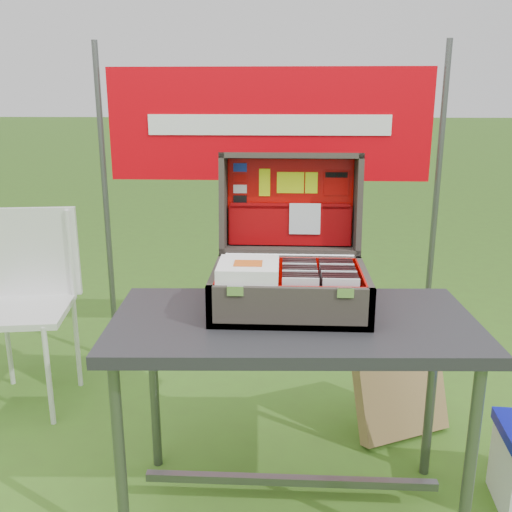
# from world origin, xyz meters

# --- Properties ---
(ground) EXTENTS (80.00, 80.00, 0.00)m
(ground) POSITION_xyz_m (0.00, 0.00, 0.00)
(ground) COLOR #3E671F
(ground) RESTS_ON ground
(table) EXTENTS (1.21, 0.65, 0.74)m
(table) POSITION_xyz_m (0.12, -0.06, 0.37)
(table) COLOR #232326
(table) RESTS_ON ground
(table_top) EXTENTS (1.21, 0.65, 0.04)m
(table_top) POSITION_xyz_m (0.12, -0.06, 0.72)
(table_top) COLOR #232326
(table_top) RESTS_ON ground
(table_leg_fl) EXTENTS (0.04, 0.04, 0.70)m
(table_leg_fl) POSITION_xyz_m (-0.41, -0.30, 0.35)
(table_leg_fl) COLOR #59595B
(table_leg_fl) RESTS_ON ground
(table_leg_fr) EXTENTS (0.04, 0.04, 0.70)m
(table_leg_fr) POSITION_xyz_m (0.65, -0.30, 0.35)
(table_leg_fr) COLOR #59595B
(table_leg_fr) RESTS_ON ground
(table_leg_bl) EXTENTS (0.04, 0.04, 0.70)m
(table_leg_bl) POSITION_xyz_m (-0.41, 0.18, 0.35)
(table_leg_bl) COLOR #59595B
(table_leg_bl) RESTS_ON ground
(table_leg_br) EXTENTS (0.04, 0.04, 0.70)m
(table_leg_br) POSITION_xyz_m (0.65, 0.18, 0.35)
(table_leg_br) COLOR #59595B
(table_leg_br) RESTS_ON ground
(table_brace) EXTENTS (1.03, 0.03, 0.03)m
(table_brace) POSITION_xyz_m (0.12, -0.06, 0.12)
(table_brace) COLOR #59595B
(table_brace) RESTS_ON ground
(suitcase) EXTENTS (0.52, 0.53, 0.50)m
(suitcase) POSITION_xyz_m (0.10, 0.07, 0.99)
(suitcase) COLOR #4D453C
(suitcase) RESTS_ON table
(suitcase_base_bottom) EXTENTS (0.52, 0.37, 0.02)m
(suitcase_base_bottom) POSITION_xyz_m (0.10, 0.01, 0.75)
(suitcase_base_bottom) COLOR #4D453C
(suitcase_base_bottom) RESTS_ON table_top
(suitcase_base_wall_front) EXTENTS (0.52, 0.02, 0.14)m
(suitcase_base_wall_front) POSITION_xyz_m (0.10, -0.16, 0.81)
(suitcase_base_wall_front) COLOR #4D453C
(suitcase_base_wall_front) RESTS_ON table_top
(suitcase_base_wall_back) EXTENTS (0.52, 0.02, 0.14)m
(suitcase_base_wall_back) POSITION_xyz_m (0.10, 0.19, 0.81)
(suitcase_base_wall_back) COLOR #4D453C
(suitcase_base_wall_back) RESTS_ON table_top
(suitcase_base_wall_left) EXTENTS (0.02, 0.37, 0.14)m
(suitcase_base_wall_left) POSITION_xyz_m (-0.14, 0.01, 0.81)
(suitcase_base_wall_left) COLOR #4D453C
(suitcase_base_wall_left) RESTS_ON table_top
(suitcase_base_wall_right) EXTENTS (0.02, 0.37, 0.14)m
(suitcase_base_wall_right) POSITION_xyz_m (0.35, 0.01, 0.81)
(suitcase_base_wall_right) COLOR #4D453C
(suitcase_base_wall_right) RESTS_ON table_top
(suitcase_liner_floor) EXTENTS (0.48, 0.33, 0.01)m
(suitcase_liner_floor) POSITION_xyz_m (0.10, 0.01, 0.76)
(suitcase_liner_floor) COLOR red
(suitcase_liner_floor) RESTS_ON suitcase_base_bottom
(suitcase_latch_left) EXTENTS (0.05, 0.01, 0.03)m
(suitcase_latch_left) POSITION_xyz_m (-0.06, -0.17, 0.87)
(suitcase_latch_left) COLOR silver
(suitcase_latch_left) RESTS_ON suitcase_base_wall_front
(suitcase_latch_right) EXTENTS (0.05, 0.01, 0.03)m
(suitcase_latch_right) POSITION_xyz_m (0.27, -0.17, 0.87)
(suitcase_latch_right) COLOR silver
(suitcase_latch_right) RESTS_ON suitcase_base_wall_front
(suitcase_hinge) EXTENTS (0.46, 0.02, 0.02)m
(suitcase_hinge) POSITION_xyz_m (0.10, 0.20, 0.88)
(suitcase_hinge) COLOR silver
(suitcase_hinge) RESTS_ON suitcase_base_wall_back
(suitcase_lid_back) EXTENTS (0.52, 0.06, 0.37)m
(suitcase_lid_back) POSITION_xyz_m (0.10, 0.35, 1.05)
(suitcase_lid_back) COLOR #4D453C
(suitcase_lid_back) RESTS_ON suitcase_base_wall_back
(suitcase_lid_rim_far) EXTENTS (0.52, 0.14, 0.03)m
(suitcase_lid_rim_far) POSITION_xyz_m (0.10, 0.30, 1.23)
(suitcase_lid_rim_far) COLOR #4D453C
(suitcase_lid_rim_far) RESTS_ON suitcase_lid_back
(suitcase_lid_rim_near) EXTENTS (0.52, 0.14, 0.03)m
(suitcase_lid_rim_near) POSITION_xyz_m (0.10, 0.27, 0.88)
(suitcase_lid_rim_near) COLOR #4D453C
(suitcase_lid_rim_near) RESTS_ON suitcase_lid_back
(suitcase_lid_rim_left) EXTENTS (0.02, 0.17, 0.38)m
(suitcase_lid_rim_left) POSITION_xyz_m (-0.14, 0.29, 1.05)
(suitcase_lid_rim_left) COLOR #4D453C
(suitcase_lid_rim_left) RESTS_ON suitcase_lid_back
(suitcase_lid_rim_right) EXTENTS (0.02, 0.17, 0.38)m
(suitcase_lid_rim_right) POSITION_xyz_m (0.35, 0.29, 1.05)
(suitcase_lid_rim_right) COLOR #4D453C
(suitcase_lid_rim_right) RESTS_ON suitcase_lid_back
(suitcase_lid_liner) EXTENTS (0.47, 0.04, 0.32)m
(suitcase_lid_liner) POSITION_xyz_m (0.10, 0.33, 1.05)
(suitcase_lid_liner) COLOR red
(suitcase_lid_liner) RESTS_ON suitcase_lid_back
(suitcase_liner_wall_front) EXTENTS (0.48, 0.01, 0.12)m
(suitcase_liner_wall_front) POSITION_xyz_m (0.10, -0.15, 0.82)
(suitcase_liner_wall_front) COLOR red
(suitcase_liner_wall_front) RESTS_ON suitcase_base_bottom
(suitcase_liner_wall_back) EXTENTS (0.48, 0.01, 0.12)m
(suitcase_liner_wall_back) POSITION_xyz_m (0.10, 0.18, 0.82)
(suitcase_liner_wall_back) COLOR red
(suitcase_liner_wall_back) RESTS_ON suitcase_base_bottom
(suitcase_liner_wall_left) EXTENTS (0.01, 0.33, 0.12)m
(suitcase_liner_wall_left) POSITION_xyz_m (-0.13, 0.01, 0.82)
(suitcase_liner_wall_left) COLOR red
(suitcase_liner_wall_left) RESTS_ON suitcase_base_bottom
(suitcase_liner_wall_right) EXTENTS (0.01, 0.33, 0.12)m
(suitcase_liner_wall_right) POSITION_xyz_m (0.34, 0.01, 0.82)
(suitcase_liner_wall_right) COLOR red
(suitcase_liner_wall_right) RESTS_ON suitcase_base_bottom
(suitcase_lid_pocket) EXTENTS (0.46, 0.05, 0.15)m
(suitcase_lid_pocket) POSITION_xyz_m (0.10, 0.30, 0.97)
(suitcase_lid_pocket) COLOR #8A0306
(suitcase_lid_pocket) RESTS_ON suitcase_lid_liner
(suitcase_pocket_edge) EXTENTS (0.45, 0.02, 0.02)m
(suitcase_pocket_edge) POSITION_xyz_m (0.10, 0.31, 1.04)
(suitcase_pocket_edge) COLOR #8A0306
(suitcase_pocket_edge) RESTS_ON suitcase_lid_pocket
(suitcase_pocket_cd) EXTENTS (0.12, 0.02, 0.12)m
(suitcase_pocket_cd) POSITION_xyz_m (0.16, 0.29, 1.00)
(suitcase_pocket_cd) COLOR silver
(suitcase_pocket_cd) RESTS_ON suitcase_lid_pocket
(lid_sticker_cc_a) EXTENTS (0.05, 0.01, 0.03)m
(lid_sticker_cc_a) POSITION_xyz_m (-0.08, 0.34, 1.18)
(lid_sticker_cc_a) COLOR #1933B2
(lid_sticker_cc_a) RESTS_ON suitcase_lid_liner
(lid_sticker_cc_b) EXTENTS (0.05, 0.01, 0.03)m
(lid_sticker_cc_b) POSITION_xyz_m (-0.08, 0.33, 1.14)
(lid_sticker_cc_b) COLOR #B40603
(lid_sticker_cc_b) RESTS_ON suitcase_lid_liner
(lid_sticker_cc_c) EXTENTS (0.05, 0.01, 0.03)m
(lid_sticker_cc_c) POSITION_xyz_m (-0.08, 0.33, 1.10)
(lid_sticker_cc_c) COLOR white
(lid_sticker_cc_c) RESTS_ON suitcase_lid_liner
(lid_sticker_cc_d) EXTENTS (0.05, 0.01, 0.03)m
(lid_sticker_cc_d) POSITION_xyz_m (-0.08, 0.33, 1.06)
(lid_sticker_cc_d) COLOR black
(lid_sticker_cc_d) RESTS_ON suitcase_lid_liner
(lid_card_neon_tall) EXTENTS (0.04, 0.01, 0.10)m
(lid_card_neon_tall) POSITION_xyz_m (0.01, 0.33, 1.12)
(lid_card_neon_tall) COLOR #C9E710
(lid_card_neon_tall) RESTS_ON suitcase_lid_liner
(lid_card_neon_main) EXTENTS (0.10, 0.01, 0.08)m
(lid_card_neon_main) POSITION_xyz_m (0.10, 0.33, 1.12)
(lid_card_neon_main) COLOR #C9E710
(lid_card_neon_main) RESTS_ON suitcase_lid_liner
(lid_card_neon_small) EXTENTS (0.05, 0.01, 0.08)m
(lid_card_neon_small) POSITION_xyz_m (0.18, 0.33, 1.12)
(lid_card_neon_small) COLOR #C9E710
(lid_card_neon_small) RESTS_ON suitcase_lid_liner
(lid_sticker_band) EXTENTS (0.09, 0.01, 0.09)m
(lid_sticker_band) POSITION_xyz_m (0.28, 0.33, 1.12)
(lid_sticker_band) COLOR #B40603
(lid_sticker_band) RESTS_ON suitcase_lid_liner
(lid_sticker_band_bar) EXTENTS (0.08, 0.01, 0.02)m
(lid_sticker_band_bar) POSITION_xyz_m (0.28, 0.34, 1.15)
(lid_sticker_band_bar) COLOR black
(lid_sticker_band_bar) RESTS_ON suitcase_lid_liner
(cd_left_0) EXTENTS (0.11, 0.01, 0.13)m
(cd_left_0) POSITION_xyz_m (0.14, -0.12, 0.83)
(cd_left_0) COLOR silver
(cd_left_0) RESTS_ON suitcase_liner_floor
(cd_left_1) EXTENTS (0.11, 0.01, 0.13)m
(cd_left_1) POSITION_xyz_m (0.14, -0.10, 0.83)
(cd_left_1) COLOR black
(cd_left_1) RESTS_ON suitcase_liner_floor
(cd_left_2) EXTENTS (0.11, 0.01, 0.13)m
(cd_left_2) POSITION_xyz_m (0.14, -0.08, 0.83)
(cd_left_2) COLOR black
(cd_left_2) RESTS_ON suitcase_liner_floor
(cd_left_3) EXTENTS (0.11, 0.01, 0.13)m
(cd_left_3) POSITION_xyz_m (0.14, -0.06, 0.83)
(cd_left_3) COLOR black
(cd_left_3) RESTS_ON suitcase_liner_floor
(cd_left_4) EXTENTS (0.11, 0.01, 0.13)m
(cd_left_4) POSITION_xyz_m (0.14, -0.04, 0.83)
(cd_left_4) COLOR silver
(cd_left_4) RESTS_ON suitcase_liner_floor
(cd_left_5) EXTENTS (0.11, 0.01, 0.13)m
(cd_left_5) POSITION_xyz_m (0.14, -0.02, 0.83)
(cd_left_5) COLOR black
(cd_left_5) RESTS_ON suitcase_liner_floor
(cd_left_6) EXTENTS (0.11, 0.01, 0.13)m
(cd_left_6) POSITION_xyz_m (0.14, -0.00, 0.83)
(cd_left_6) COLOR black
(cd_left_6) RESTS_ON suitcase_liner_floor
(cd_left_7) EXTENTS (0.11, 0.01, 0.13)m
(cd_left_7) POSITION_xyz_m (0.14, 0.02, 0.83)
(cd_left_7) COLOR black
(cd_left_7) RESTS_ON suitcase_liner_floor
(cd_left_8) EXTENTS (0.11, 0.01, 0.13)m
(cd_left_8) POSITION_xyz_m (0.14, 0.04, 0.83)
(cd_left_8) COLOR silver
(cd_left_8) RESTS_ON suitcase_liner_floor
(cd_left_9) EXTENTS (0.11, 0.01, 0.13)m
(cd_left_9) POSITION_xyz_m (0.14, 0.06, 0.83)
(cd_left_9) COLOR black
(cd_left_9) RESTS_ON suitcase_liner_floor
(cd_left_10) EXTENTS (0.11, 0.01, 0.13)m
(cd_left_10) POSITION_xyz_m (0.14, 0.08, 0.83)
(cd_left_10) COLOR black
(cd_left_10) RESTS_ON suitcase_liner_floor
(cd_left_11) EXTENTS (0.11, 0.01, 0.13)m
(cd_left_11) POSITION_xyz_m (0.14, 0.10, 0.83)
(cd_left_11) COLOR black
(cd_left_11) RESTS_ON suitcase_liner_floor
(cd_right_0) EXTENTS (0.11, 0.01, 0.13)m
(cd_right_0) POSITION_xyz_m (0.26, -0.12, 0.83)
(cd_right_0) COLOR silver
(cd_right_0) RESTS_ON suitcase_liner_floor
(cd_right_1) EXTENTS (0.11, 0.01, 0.13)m
(cd_right_1) POSITION_xyz_m (0.26, -0.10, 0.83)
(cd_right_1) COLOR black
(cd_right_1) RESTS_ON suitcase_liner_floor
(cd_right_2) EXTENTS (0.11, 0.01, 0.13)m
(cd_right_2) POSITION_xyz_m (0.26, -0.08, 0.83)
(cd_right_2) COLOR black
(cd_right_2) RESTS_ON suitcase_liner_floor
(cd_right_3) EXTENTS (0.11, 0.01, 0.13)m
(cd_right_3) POSITION_xyz_m (0.26, -0.06, 0.83)
(cd_right_3) COLOR black
(cd_right_3) RESTS_ON suitcase_liner_floor
(cd_right_4) EXTENTS (0.11, 0.01, 0.13)m
(cd_right_4) POSITION_xyz_m (0.26, -0.04, 0.83)
(cd_right_4) COLOR silver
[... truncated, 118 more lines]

